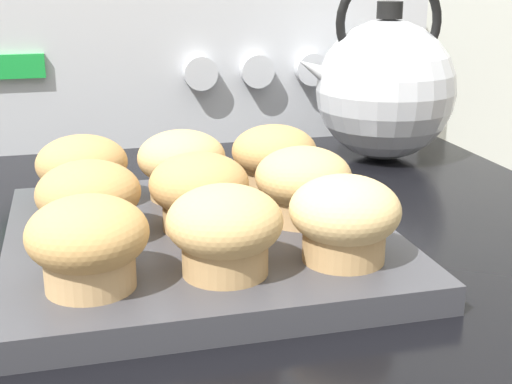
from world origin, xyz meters
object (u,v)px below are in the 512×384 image
object	(u,v)px
muffin_r0_c2	(345,218)
muffin_r2_c0	(82,169)
tea_kettle	(384,87)
muffin_r1_c0	(89,200)
muffin_r1_c2	(303,183)
muffin_pan	(200,241)
muffin_r1_c1	(199,191)
muffin_r2_c1	(182,163)
muffin_r2_c2	(274,157)
muffin_r0_c0	(88,242)
muffin_r0_c1	(225,229)

from	to	relation	value
muffin_r0_c2	muffin_r2_c0	bearing A→B (deg)	134.98
muffin_r0_c2	tea_kettle	world-z (taller)	tea_kettle
muffin_r1_c0	muffin_r1_c2	xyz separation A→B (m)	(0.18, 0.00, 0.00)
muffin_r1_c0	muffin_pan	bearing A→B (deg)	0.92
muffin_r0_c2	muffin_r1_c1	xyz separation A→B (m)	(-0.09, 0.09, 0.00)
muffin_r1_c0	muffin_r2_c1	world-z (taller)	same
muffin_r1_c2	muffin_r2_c0	xyz separation A→B (m)	(-0.18, 0.09, 0.00)
tea_kettle	muffin_r1_c1	bearing A→B (deg)	-137.39
muffin_r0_c2	muffin_r1_c1	size ratio (longest dim) A/B	1.00
muffin_r1_c1	muffin_r1_c2	xyz separation A→B (m)	(0.09, -0.00, 0.00)
muffin_r2_c0	muffin_r2_c1	size ratio (longest dim) A/B	1.00
muffin_r0_c2	muffin_r2_c2	world-z (taller)	same
muffin_pan	muffin_r1_c1	xyz separation A→B (m)	(0.00, 0.00, 0.04)
muffin_r0_c2	muffin_r1_c0	bearing A→B (deg)	153.49
muffin_r0_c0	tea_kettle	distance (m)	0.51
muffin_r1_c0	muffin_r2_c2	distance (m)	0.20
muffin_r0_c0	muffin_r2_c1	size ratio (longest dim) A/B	1.00
muffin_r0_c0	muffin_r2_c0	size ratio (longest dim) A/B	1.00
muffin_r2_c0	muffin_r2_c2	bearing A→B (deg)	-0.64
muffin_r0_c0	muffin_r0_c2	size ratio (longest dim) A/B	1.00
muffin_r2_c2	muffin_r2_c1	bearing A→B (deg)	-179.80
muffin_pan	muffin_r2_c1	xyz separation A→B (m)	(-0.00, 0.09, 0.04)
muffin_r2_c0	muffin_r2_c1	world-z (taller)	same
muffin_r1_c0	muffin_r1_c2	distance (m)	0.18
muffin_pan	tea_kettle	world-z (taller)	tea_kettle
muffin_r1_c0	tea_kettle	distance (m)	0.45
muffin_r0_c1	muffin_r1_c1	xyz separation A→B (m)	(-0.00, 0.09, 0.00)
muffin_r0_c0	muffin_r1_c1	size ratio (longest dim) A/B	1.00
muffin_r1_c0	muffin_r2_c0	xyz separation A→B (m)	(-0.00, 0.09, 0.00)
muffin_r2_c2	tea_kettle	world-z (taller)	tea_kettle
muffin_r0_c1	tea_kettle	bearing A→B (deg)	51.61
muffin_r1_c0	muffin_r2_c0	size ratio (longest dim) A/B	1.00
muffin_r2_c1	muffin_r2_c2	bearing A→B (deg)	0.20
tea_kettle	muffin_r2_c0	bearing A→B (deg)	-155.86
muffin_r0_c0	tea_kettle	size ratio (longest dim) A/B	0.35
muffin_r1_c0	muffin_r1_c1	world-z (taller)	same
muffin_r0_c2	muffin_r2_c2	size ratio (longest dim) A/B	1.00
muffin_r0_c0	muffin_r1_c0	distance (m)	0.09
muffin_pan	muffin_r2_c1	distance (m)	0.10
muffin_pan	muffin_r2_c1	bearing A→B (deg)	90.25
muffin_r2_c1	muffin_r0_c2	bearing A→B (deg)	-62.96
muffin_r1_c0	muffin_r2_c0	bearing A→B (deg)	91.64
muffin_r0_c1	muffin_r1_c2	distance (m)	0.13
muffin_r0_c2	muffin_r2_c2	bearing A→B (deg)	90.61
muffin_r2_c1	tea_kettle	distance (m)	0.32
muffin_r0_c1	muffin_r2_c2	xyz separation A→B (m)	(0.09, 0.18, 0.00)
muffin_r0_c0	muffin_r2_c0	xyz separation A→B (m)	(0.00, 0.18, 0.00)
muffin_r0_c2	tea_kettle	size ratio (longest dim) A/B	0.35
muffin_pan	tea_kettle	size ratio (longest dim) A/B	1.34
muffin_r0_c1	muffin_r1_c2	size ratio (longest dim) A/B	1.00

